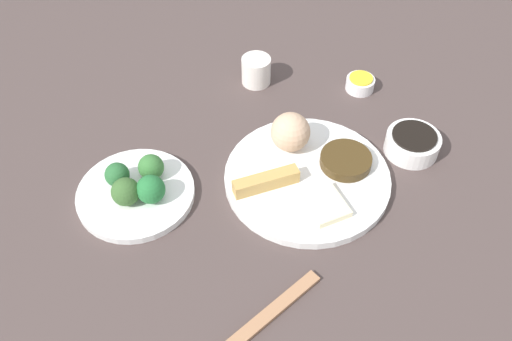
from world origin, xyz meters
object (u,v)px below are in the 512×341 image
Objects in this scene: soy_sauce_bowl at (412,144)px; sauce_ramekin_hot_mustard at (360,84)px; broccoli_plate at (136,194)px; teacup at (256,71)px; main_plate at (306,178)px; chopsticks_pair at (262,320)px.

soy_sauce_bowl reaches higher than sauce_ramekin_hot_mustard.
teacup is at bearing 143.52° from broccoli_plate.
sauce_ramekin_hot_mustard is at bearing 150.45° from main_plate.
soy_sauce_bowl reaches higher than broccoli_plate.
teacup is at bearing -128.19° from soy_sauce_bowl.
chopsticks_pair is (0.56, -0.02, -0.03)m from teacup.
sauce_ramekin_hot_mustard is at bearing 155.49° from chopsticks_pair.
soy_sauce_bowl is at bearing 18.93° from sauce_ramekin_hot_mustard.
soy_sauce_bowl is 1.69× the size of sauce_ramekin_hot_mustard.
teacup is at bearing -165.31° from main_plate.
soy_sauce_bowl reaches higher than main_plate.
soy_sauce_bowl is at bearing 107.40° from main_plate.
sauce_ramekin_hot_mustard is 0.58m from chopsticks_pair.
teacup is 0.56m from chopsticks_pair.
soy_sauce_bowl is (-0.07, 0.21, 0.01)m from main_plate.
broccoli_plate is (0.02, -0.30, -0.00)m from main_plate.
sauce_ramekin_hot_mustard is (-0.25, 0.14, 0.01)m from main_plate.
main_plate is at bearing 160.61° from chopsticks_pair.
sauce_ramekin_hot_mustard is 0.22m from teacup.
teacup reaches higher than chopsticks_pair.
broccoli_plate is at bearing -58.53° from sauce_ramekin_hot_mustard.
broccoli_plate is 3.45× the size of sauce_ramekin_hot_mustard.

